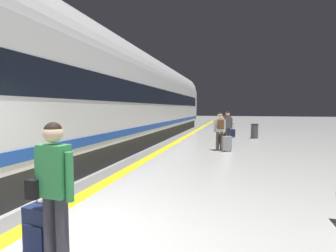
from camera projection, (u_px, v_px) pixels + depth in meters
name	position (u px, v px, depth m)	size (l,w,h in m)	color
safety_line_strip	(172.00, 144.00, 13.10)	(0.36, 80.00, 0.01)	yellow
tactile_edge_band	(166.00, 144.00, 13.19)	(0.64, 80.00, 0.01)	slate
high_speed_train	(117.00, 95.00, 11.54)	(2.94, 31.70, 4.97)	#38383D
traveller_foreground	(53.00, 184.00, 2.92)	(0.55, 0.29, 1.72)	#383842
rolling_suitcase_foreground	(40.00, 229.00, 3.18)	(0.40, 0.27, 1.03)	#19234C
passenger_near	(227.00, 125.00, 13.14)	(0.51, 0.30, 1.71)	#383842
suitcase_near	(221.00, 139.00, 13.05)	(0.43, 0.32, 0.94)	black
passenger_mid	(220.00, 128.00, 11.11)	(0.51, 0.40, 1.71)	brown
suitcase_mid	(227.00, 143.00, 10.93)	(0.44, 0.36, 0.67)	#9E9EA3
passenger_far	(227.00, 122.00, 16.18)	(0.53, 0.34, 1.70)	black
suitcase_far	(232.00, 133.00, 16.05)	(0.42, 0.30, 0.93)	#19234C
waste_bin	(254.00, 131.00, 15.65)	(0.46, 0.46, 0.91)	#4C4C51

